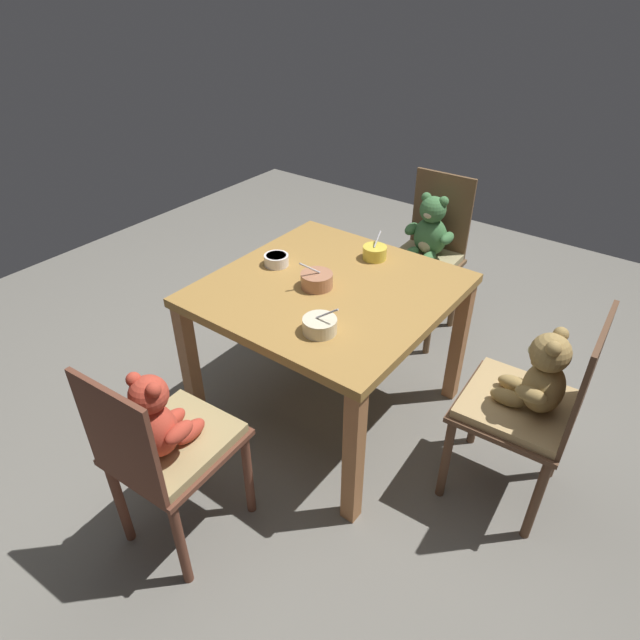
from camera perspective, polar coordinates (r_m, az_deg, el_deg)
name	(u,v)px	position (r m, az deg, el deg)	size (l,w,h in m)	color
ground_plane	(328,410)	(2.75, 0.84, -9.44)	(5.20, 5.20, 0.04)	slate
dining_table	(329,304)	(2.37, 0.97, 1.68)	(0.99, 0.97, 0.70)	olive
teddy_chair_near_right	(428,245)	(3.08, 11.29, 7.75)	(0.40, 0.38, 0.91)	brown
teddy_chair_near_front	(534,395)	(2.16, 21.60, -7.36)	(0.44, 0.44, 0.89)	brown
teddy_chair_near_left	(163,438)	(1.95, -16.20, -11.84)	(0.44, 0.39, 0.85)	brown
porridge_bowl_cream_near_left	(320,325)	(2.01, -0.03, -0.53)	(0.13, 0.14, 0.12)	beige
porridge_bowl_yellow_near_right	(375,252)	(2.54, 5.79, 7.13)	(0.12, 0.11, 0.12)	yellow
porridge_bowl_terracotta_center	(317,280)	(2.29, -0.35, 4.26)	(0.14, 0.14, 0.13)	#B17453
porridge_bowl_white_far_center	(276,260)	(2.48, -4.62, 6.35)	(0.11, 0.11, 0.05)	white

